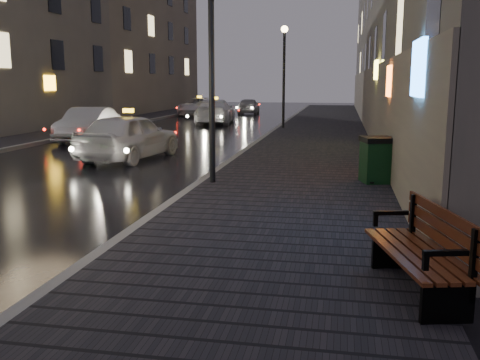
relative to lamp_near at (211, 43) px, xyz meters
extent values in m
cube|color=black|center=(2.05, 15.00, -3.41)|extent=(4.60, 58.00, 0.15)
cube|color=slate|center=(-0.35, 15.00, -3.41)|extent=(0.20, 58.00, 0.15)
cube|color=black|center=(-10.55, 15.00, -3.41)|extent=(2.40, 58.00, 0.15)
cube|color=slate|center=(-9.25, 15.00, -3.41)|extent=(0.20, 58.00, 0.15)
cube|color=#605B54|center=(5.25, 19.00, 3.01)|extent=(1.80, 50.00, 13.00)
cube|color=#6B6051|center=(-15.35, 33.00, 2.01)|extent=(6.00, 22.00, 11.00)
cylinder|color=black|center=(0.00, 0.00, -0.84)|extent=(0.14, 0.14, 5.00)
cylinder|color=black|center=(0.00, 16.00, -0.84)|extent=(0.14, 0.14, 5.00)
sphere|color=#FFD88C|center=(0.00, 16.00, 1.76)|extent=(0.36, 0.36, 0.36)
cube|color=black|center=(4.20, -7.13, -3.12)|extent=(0.55, 0.20, 0.44)
cube|color=black|center=(4.44, -7.07, -2.73)|extent=(0.08, 0.08, 0.77)
cube|color=black|center=(4.15, -7.15, -2.59)|extent=(0.46, 0.17, 0.06)
cube|color=black|center=(3.80, -5.52, -3.12)|extent=(0.55, 0.20, 0.44)
cube|color=black|center=(4.04, -5.46, -2.73)|extent=(0.08, 0.08, 0.77)
cube|color=black|center=(3.75, -5.54, -2.59)|extent=(0.46, 0.17, 0.06)
cube|color=#40170D|center=(4.00, -6.33, -2.86)|extent=(1.14, 2.10, 0.04)
cube|color=#40170D|center=(4.26, -6.26, -2.54)|extent=(0.52, 1.94, 0.44)
cube|color=black|center=(3.95, 0.74, -2.84)|extent=(0.83, 0.83, 0.99)
cube|color=black|center=(3.95, 0.74, -2.29)|extent=(0.90, 0.90, 0.13)
imported|color=silver|center=(-3.90, 4.25, -2.71)|extent=(2.44, 4.80, 1.57)
imported|color=#A9A8B0|center=(-7.83, 9.19, -2.76)|extent=(2.03, 4.59, 1.46)
imported|color=white|center=(-4.61, 19.68, -2.73)|extent=(2.67, 5.40, 1.51)
imported|color=silver|center=(-7.67, 27.36, -2.81)|extent=(2.77, 5.11, 1.36)
imported|color=gray|center=(-4.23, 29.58, -2.85)|extent=(1.77, 3.86, 1.28)
camera|label=1|loc=(3.07, -12.57, -0.89)|focal=40.00mm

